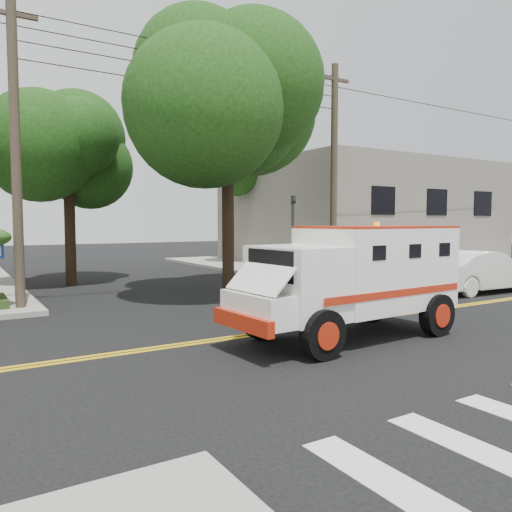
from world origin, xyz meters
TOP-DOWN VIEW (x-y plane):
  - ground at (0.00, 0.00)m, footprint 100.00×100.00m
  - sidewalk_ne at (13.50, 13.50)m, footprint 17.00×17.00m
  - building_right at (15.00, 14.00)m, footprint 14.00×12.00m
  - utility_pole_left at (-5.60, 6.00)m, footprint 0.28×0.28m
  - utility_pole_right at (6.30, 6.20)m, footprint 0.28×0.28m
  - tree_main at (1.94, 6.21)m, footprint 6.08×5.70m
  - tree_left at (-2.68, 11.79)m, footprint 4.48×4.20m
  - tree_right at (8.84, 15.77)m, footprint 4.80×4.50m
  - traffic_signal at (3.80, 5.60)m, footprint 0.15×0.18m
  - armored_truck at (0.47, -1.38)m, footprint 5.66×2.51m
  - parked_sedan at (9.40, 1.56)m, footprint 4.79×1.86m
  - pedestrian_a at (5.50, 7.44)m, footprint 0.68×0.65m
  - pedestrian_b at (6.72, 5.50)m, footprint 1.09×1.02m

SIDE VIEW (x-z plane):
  - ground at x=0.00m, z-range 0.00..0.00m
  - sidewalk_ne at x=13.50m, z-range 0.00..0.15m
  - parked_sedan at x=9.40m, z-range 0.00..1.55m
  - pedestrian_a at x=5.50m, z-range 0.15..1.71m
  - pedestrian_b at x=6.72m, z-range 0.15..1.95m
  - armored_truck at x=0.47m, z-range 0.17..2.70m
  - traffic_signal at x=3.80m, z-range 0.43..4.03m
  - building_right at x=15.00m, z-range 0.15..6.15m
  - utility_pole_left at x=-5.60m, z-range 0.00..9.00m
  - utility_pole_right at x=6.30m, z-range 0.00..9.00m
  - tree_left at x=-2.68m, z-range 1.88..9.58m
  - tree_right at x=8.84m, z-range 1.99..10.19m
  - tree_main at x=1.94m, z-range 2.27..12.12m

